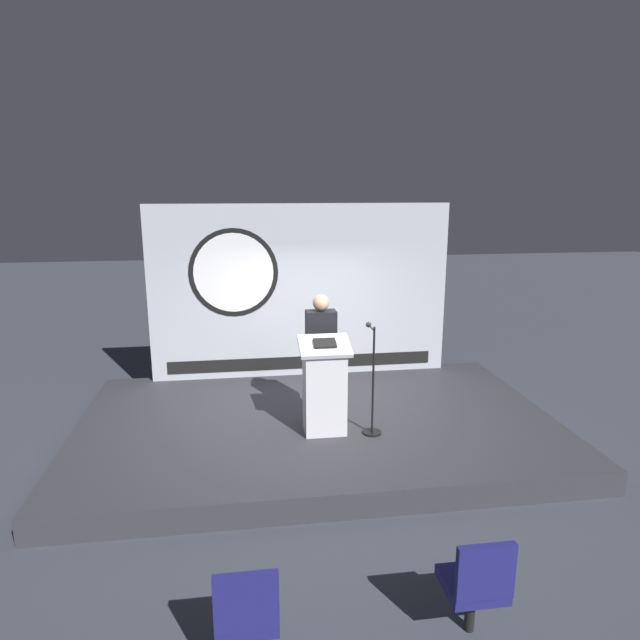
{
  "coord_description": "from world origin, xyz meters",
  "views": [
    {
      "loc": [
        -0.98,
        -7.04,
        3.38
      ],
      "look_at": [
        0.03,
        -0.06,
        1.68
      ],
      "focal_mm": 31.27,
      "sensor_mm": 36.0,
      "label": 1
    }
  ],
  "objects_px": {
    "microphone_stand": "(372,397)",
    "audience_chair_right": "(247,612)",
    "audience_chair_left": "(477,582)",
    "speaker_person": "(321,356)",
    "podium": "(325,387)"
  },
  "relations": [
    {
      "from": "podium",
      "to": "audience_chair_right",
      "type": "relative_size",
      "value": 1.4
    },
    {
      "from": "microphone_stand",
      "to": "audience_chair_left",
      "type": "distance_m",
      "value": 3.1
    },
    {
      "from": "speaker_person",
      "to": "microphone_stand",
      "type": "height_order",
      "value": "speaker_person"
    },
    {
      "from": "speaker_person",
      "to": "audience_chair_left",
      "type": "bearing_deg",
      "value": -80.09
    },
    {
      "from": "microphone_stand",
      "to": "audience_chair_left",
      "type": "height_order",
      "value": "microphone_stand"
    },
    {
      "from": "audience_chair_left",
      "to": "speaker_person",
      "type": "bearing_deg",
      "value": 99.91
    },
    {
      "from": "microphone_stand",
      "to": "audience_chair_left",
      "type": "bearing_deg",
      "value": -88.64
    },
    {
      "from": "microphone_stand",
      "to": "audience_chair_right",
      "type": "xyz_separation_m",
      "value": [
        -1.64,
        -3.14,
        -0.29
      ]
    },
    {
      "from": "audience_chair_right",
      "to": "audience_chair_left",
      "type": "bearing_deg",
      "value": 1.82
    },
    {
      "from": "speaker_person",
      "to": "audience_chair_left",
      "type": "height_order",
      "value": "speaker_person"
    },
    {
      "from": "podium",
      "to": "audience_chair_right",
      "type": "distance_m",
      "value": 3.44
    },
    {
      "from": "podium",
      "to": "speaker_person",
      "type": "bearing_deg",
      "value": 87.06
    },
    {
      "from": "microphone_stand",
      "to": "audience_chair_right",
      "type": "distance_m",
      "value": 3.56
    },
    {
      "from": "speaker_person",
      "to": "audience_chair_left",
      "type": "xyz_separation_m",
      "value": [
        0.64,
        -3.67,
        -0.68
      ]
    },
    {
      "from": "audience_chair_left",
      "to": "podium",
      "type": "bearing_deg",
      "value": 101.79
    }
  ]
}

